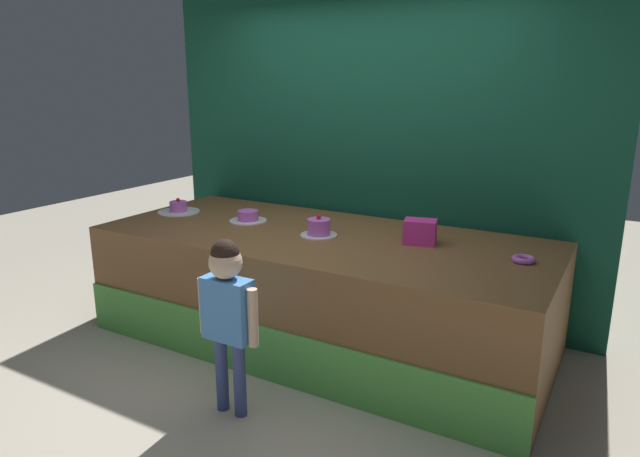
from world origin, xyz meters
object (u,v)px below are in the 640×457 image
(donut, at_px, (523,259))
(cake_left, at_px, (179,209))
(child_figure, at_px, (227,304))
(cake_center, at_px, (248,217))
(pink_box, at_px, (420,232))
(cake_right, at_px, (319,228))

(donut, xyz_separation_m, cake_left, (-2.77, -0.06, 0.01))
(donut, bearing_deg, child_figure, -139.20)
(cake_left, height_order, cake_center, cake_left)
(donut, bearing_deg, cake_center, -179.51)
(pink_box, bearing_deg, cake_center, -176.30)
(child_figure, relative_size, pink_box, 4.92)
(pink_box, distance_m, cake_right, 0.72)
(pink_box, relative_size, donut, 1.53)
(cake_center, relative_size, cake_right, 1.11)
(child_figure, distance_m, pink_box, 1.43)
(child_figure, height_order, cake_right, child_figure)
(cake_center, xyz_separation_m, cake_right, (0.69, -0.09, 0.02))
(cake_center, bearing_deg, child_figure, -58.05)
(pink_box, distance_m, cake_center, 1.39)
(child_figure, height_order, cake_left, child_figure)
(child_figure, relative_size, donut, 7.52)
(donut, bearing_deg, pink_box, 174.09)
(cake_center, bearing_deg, donut, 0.49)
(pink_box, bearing_deg, donut, -5.91)
(pink_box, height_order, cake_center, pink_box)
(pink_box, bearing_deg, child_figure, -118.15)
(child_figure, relative_size, cake_right, 3.99)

